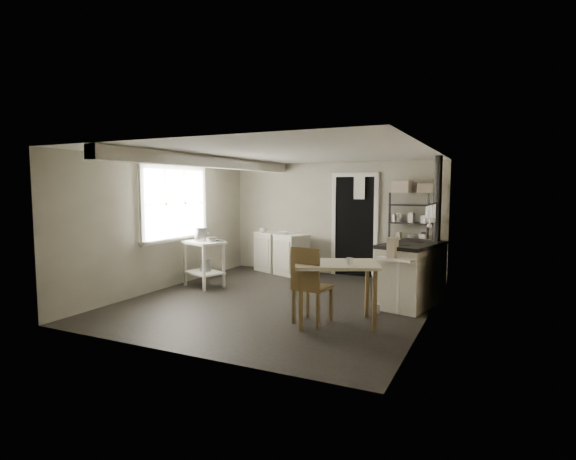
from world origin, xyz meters
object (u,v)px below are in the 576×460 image
at_px(chair, 313,287).
at_px(base_cabinets, 281,251).
at_px(prep_table, 204,265).
at_px(shelf_rack, 411,232).
at_px(stockpot, 201,234).
at_px(flour_sack, 382,272).
at_px(work_table, 336,295).
at_px(stove, 411,277).

bearing_deg(chair, base_cabinets, 129.91).
relative_size(prep_table, shelf_rack, 0.49).
height_order(stockpot, flour_sack, stockpot).
bearing_deg(base_cabinets, chair, -34.89).
bearing_deg(work_table, chair, -162.13).
bearing_deg(prep_table, stove, 4.59).
bearing_deg(stove, prep_table, -162.22).
distance_m(stockpot, shelf_rack, 3.90).
bearing_deg(flour_sack, stove, -58.96).
relative_size(work_table, flour_sack, 2.33).
height_order(prep_table, work_table, prep_table).
bearing_deg(work_table, base_cabinets, 127.55).
bearing_deg(shelf_rack, base_cabinets, -162.28).
height_order(stockpot, shelf_rack, shelf_rack).
height_order(prep_table, shelf_rack, shelf_rack).
relative_size(stockpot, base_cabinets, 0.20).
relative_size(work_table, chair, 1.04).
height_order(prep_table, chair, chair).
relative_size(shelf_rack, chair, 1.65).
relative_size(stockpot, chair, 0.25).
xyz_separation_m(stove, work_table, (-0.73, -1.37, -0.06)).
bearing_deg(chair, work_table, 24.84).
bearing_deg(chair, shelf_rack, 84.44).
relative_size(stove, flour_sack, 2.65).
distance_m(base_cabinets, chair, 3.56).
bearing_deg(stockpot, stove, 3.90).
bearing_deg(stockpot, flour_sack, 27.03).
height_order(stove, work_table, stove).
bearing_deg(chair, flour_sack, 91.40).
xyz_separation_m(shelf_rack, flour_sack, (-0.43, -0.43, -0.71)).
height_order(shelf_rack, stove, shelf_rack).
distance_m(work_table, chair, 0.32).
relative_size(prep_table, stove, 0.68).
relative_size(base_cabinets, shelf_rack, 0.75).
relative_size(base_cabinets, stove, 1.05).
xyz_separation_m(prep_table, stockpot, (-0.09, 0.04, 0.54)).
relative_size(prep_table, work_table, 0.77).
height_order(work_table, chair, chair).
bearing_deg(base_cabinets, stockpot, -90.66).
height_order(prep_table, base_cabinets, base_cabinets).
height_order(prep_table, stove, stove).
bearing_deg(stove, flour_sack, 134.22).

